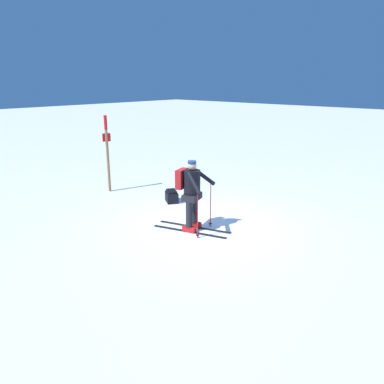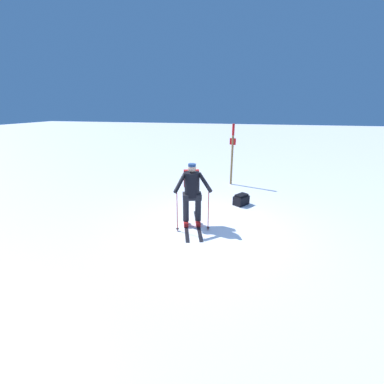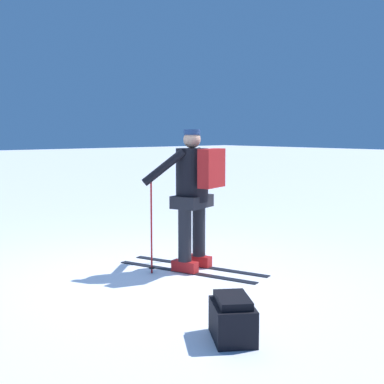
# 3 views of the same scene
# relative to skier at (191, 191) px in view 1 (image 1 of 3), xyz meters

# --- Properties ---
(ground_plane) EXTENTS (80.00, 80.00, 0.00)m
(ground_plane) POSITION_rel_skier_xyz_m (0.03, 0.51, -0.93)
(ground_plane) COLOR white
(skier) EXTENTS (1.81, 1.02, 1.60)m
(skier) POSITION_rel_skier_xyz_m (0.00, 0.00, 0.00)
(skier) COLOR black
(skier) RESTS_ON ground_plane
(dropped_backpack) EXTENTS (0.55, 0.51, 0.34)m
(dropped_backpack) POSITION_rel_skier_xyz_m (-1.75, 1.13, -0.77)
(dropped_backpack) COLOR black
(dropped_backpack) RESTS_ON ground_plane
(trail_marker) EXTENTS (0.10, 0.23, 2.29)m
(trail_marker) POSITION_rel_skier_xyz_m (-3.90, 0.59, 0.42)
(trail_marker) COLOR olive
(trail_marker) RESTS_ON ground_plane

